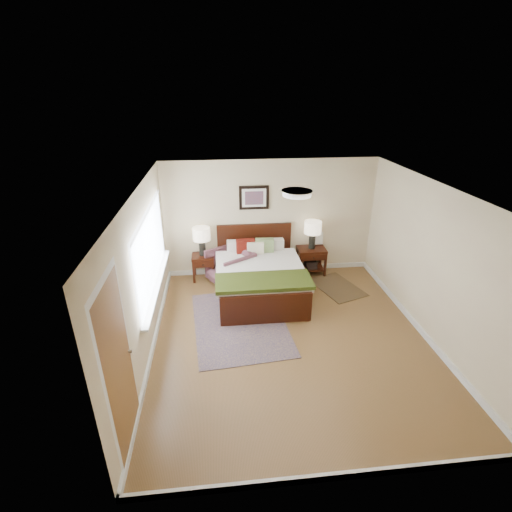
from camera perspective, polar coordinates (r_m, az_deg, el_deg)
The scene contains 18 objects.
floor at distance 6.37m, azimuth 5.27°, elevation -12.34°, with size 5.00×5.00×0.00m, color brown.
back_wall at distance 7.98m, azimuth 2.19°, elevation 5.83°, with size 4.50×0.04×2.50m, color beige.
front_wall at distance 3.73m, azimuth 13.81°, elevation -19.70°, with size 4.50×0.04×2.50m, color beige.
left_wall at distance 5.71m, azimuth -16.99°, elevation -3.25°, with size 0.04×5.00×2.50m, color beige.
right_wall at distance 6.53m, azimuth 25.49°, elevation -1.08°, with size 0.04×5.00×2.50m, color beige.
ceiling at distance 5.26m, azimuth 6.33°, elevation 9.99°, with size 4.50×5.00×0.02m, color white.
window at distance 6.27m, azimuth -15.61°, elevation 0.76°, with size 0.11×2.72×1.32m.
door at distance 4.38m, azimuth -20.28°, elevation -16.03°, with size 0.06×1.00×2.18m.
ceil_fixture at distance 5.27m, azimuth 6.31°, elevation 9.62°, with size 0.44×0.44×0.08m.
bed at distance 7.28m, azimuth 0.51°, elevation -2.32°, with size 1.72×2.09×1.12m.
wall_art at distance 7.77m, azimuth -0.31°, elevation 8.96°, with size 0.62×0.05×0.50m.
nightstand_left at distance 7.98m, azimuth -8.14°, elevation -0.71°, with size 0.47×0.42×0.55m.
nightstand_right at distance 8.26m, azimuth 8.46°, elevation -0.36°, with size 0.61×0.46×0.61m.
lamp_left at distance 7.78m, azimuth -8.37°, elevation 3.04°, with size 0.36×0.36×0.61m.
lamp_right at distance 8.01m, azimuth 8.73°, elevation 4.04°, with size 0.36×0.36×0.61m.
armchair at distance 7.78m, azimuth -3.96°, elevation -1.73°, with size 0.79×0.82×0.74m, color brown.
rug_persian at distance 6.67m, azimuth -2.50°, elevation -10.24°, with size 1.57×2.22×0.01m, color #0D0B3B.
rug_navy at distance 7.94m, azimuth 12.37°, elevation -4.68°, with size 0.75×1.13×0.01m, color black.
Camera 1 is at (-1.11, -4.97, 3.81)m, focal length 26.00 mm.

